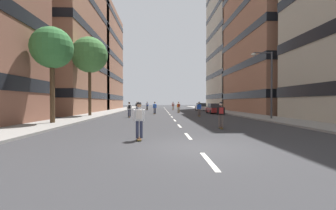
{
  "coord_description": "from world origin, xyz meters",
  "views": [
    {
      "loc": [
        -1.49,
        -8.78,
        1.78
      ],
      "look_at": [
        0.0,
        29.61,
        1.23
      ],
      "focal_mm": 24.55,
      "sensor_mm": 36.0,
      "label": 1
    }
  ],
  "objects_px": {
    "street_tree_near": "(90,55)",
    "skater_1": "(173,105)",
    "skater_8": "(221,113)",
    "streetlamp_right": "(268,78)",
    "skater_3": "(139,118)",
    "street_tree_mid": "(52,48)",
    "skater_4": "(137,106)",
    "skater_0": "(129,108)",
    "skater_2": "(179,106)",
    "skater_6": "(155,107)",
    "skater_7": "(199,108)",
    "skater_5": "(147,105)",
    "parked_car_mid": "(201,107)",
    "parked_car_near": "(214,109)"
  },
  "relations": [
    {
      "from": "skater_1",
      "to": "skater_2",
      "type": "distance_m",
      "value": 12.24
    },
    {
      "from": "parked_car_near",
      "to": "streetlamp_right",
      "type": "relative_size",
      "value": 0.68
    },
    {
      "from": "skater_8",
      "to": "streetlamp_right",
      "type": "bearing_deg",
      "value": 46.99
    },
    {
      "from": "parked_car_near",
      "to": "parked_car_mid",
      "type": "distance_m",
      "value": 10.88
    },
    {
      "from": "parked_car_mid",
      "to": "skater_7",
      "type": "height_order",
      "value": "skater_7"
    },
    {
      "from": "parked_car_near",
      "to": "skater_8",
      "type": "height_order",
      "value": "skater_8"
    },
    {
      "from": "skater_7",
      "to": "skater_8",
      "type": "distance_m",
      "value": 12.76
    },
    {
      "from": "skater_1",
      "to": "skater_4",
      "type": "relative_size",
      "value": 1.0
    },
    {
      "from": "skater_0",
      "to": "skater_8",
      "type": "height_order",
      "value": "same"
    },
    {
      "from": "skater_7",
      "to": "skater_1",
      "type": "bearing_deg",
      "value": 94.91
    },
    {
      "from": "parked_car_mid",
      "to": "skater_5",
      "type": "xyz_separation_m",
      "value": [
        -10.93,
        3.8,
        0.32
      ]
    },
    {
      "from": "skater_0",
      "to": "skater_2",
      "type": "xyz_separation_m",
      "value": [
        6.54,
        11.12,
        0.0
      ]
    },
    {
      "from": "parked_car_near",
      "to": "skater_4",
      "type": "bearing_deg",
      "value": 137.52
    },
    {
      "from": "skater_4",
      "to": "skater_6",
      "type": "xyz_separation_m",
      "value": [
        3.83,
        -12.86,
        0.03
      ]
    },
    {
      "from": "streetlamp_right",
      "to": "skater_6",
      "type": "bearing_deg",
      "value": 134.72
    },
    {
      "from": "street_tree_mid",
      "to": "skater_1",
      "type": "relative_size",
      "value": 4.2
    },
    {
      "from": "street_tree_mid",
      "to": "skater_6",
      "type": "height_order",
      "value": "street_tree_mid"
    },
    {
      "from": "skater_2",
      "to": "skater_5",
      "type": "bearing_deg",
      "value": 115.54
    },
    {
      "from": "parked_car_mid",
      "to": "street_tree_near",
      "type": "relative_size",
      "value": 0.47
    },
    {
      "from": "skater_4",
      "to": "skater_7",
      "type": "relative_size",
      "value": 1.0
    },
    {
      "from": "street_tree_mid",
      "to": "skater_8",
      "type": "distance_m",
      "value": 13.79
    },
    {
      "from": "street_tree_near",
      "to": "street_tree_mid",
      "type": "bearing_deg",
      "value": -90.0
    },
    {
      "from": "street_tree_mid",
      "to": "skater_4",
      "type": "height_order",
      "value": "street_tree_mid"
    },
    {
      "from": "streetlamp_right",
      "to": "skater_3",
      "type": "xyz_separation_m",
      "value": [
        -11.54,
        -11.38,
        -3.12
      ]
    },
    {
      "from": "parked_car_mid",
      "to": "skater_2",
      "type": "height_order",
      "value": "skater_2"
    },
    {
      "from": "parked_car_near",
      "to": "parked_car_mid",
      "type": "bearing_deg",
      "value": 90.0
    },
    {
      "from": "parked_car_near",
      "to": "skater_2",
      "type": "relative_size",
      "value": 2.47
    },
    {
      "from": "parked_car_near",
      "to": "skater_7",
      "type": "relative_size",
      "value": 2.47
    },
    {
      "from": "parked_car_mid",
      "to": "streetlamp_right",
      "type": "bearing_deg",
      "value": -84.5
    },
    {
      "from": "street_tree_near",
      "to": "skater_3",
      "type": "relative_size",
      "value": 5.29
    },
    {
      "from": "street_tree_near",
      "to": "skater_5",
      "type": "height_order",
      "value": "street_tree_near"
    },
    {
      "from": "street_tree_mid",
      "to": "skater_8",
      "type": "relative_size",
      "value": 4.2
    },
    {
      "from": "skater_3",
      "to": "street_tree_near",
      "type": "bearing_deg",
      "value": 113.17
    },
    {
      "from": "skater_5",
      "to": "streetlamp_right",
      "type": "bearing_deg",
      "value": -64.11
    },
    {
      "from": "parked_car_near",
      "to": "streetlamp_right",
      "type": "height_order",
      "value": "streetlamp_right"
    },
    {
      "from": "skater_3",
      "to": "skater_4",
      "type": "bearing_deg",
      "value": 95.7
    },
    {
      "from": "street_tree_near",
      "to": "skater_4",
      "type": "relative_size",
      "value": 5.29
    },
    {
      "from": "skater_4",
      "to": "skater_7",
      "type": "distance_m",
      "value": 20.74
    },
    {
      "from": "skater_6",
      "to": "skater_7",
      "type": "distance_m",
      "value": 7.9
    },
    {
      "from": "street_tree_near",
      "to": "skater_1",
      "type": "distance_m",
      "value": 25.07
    },
    {
      "from": "skater_2",
      "to": "street_tree_mid",
      "type": "bearing_deg",
      "value": -121.41
    },
    {
      "from": "parked_car_mid",
      "to": "skater_3",
      "type": "relative_size",
      "value": 2.47
    },
    {
      "from": "street_tree_mid",
      "to": "skater_8",
      "type": "bearing_deg",
      "value": -14.86
    },
    {
      "from": "street_tree_near",
      "to": "skater_6",
      "type": "bearing_deg",
      "value": 34.94
    },
    {
      "from": "skater_1",
      "to": "skater_8",
      "type": "bearing_deg",
      "value": -88.21
    },
    {
      "from": "parked_car_mid",
      "to": "skater_3",
      "type": "xyz_separation_m",
      "value": [
        -9.29,
        -34.75,
        0.32
      ]
    },
    {
      "from": "streetlamp_right",
      "to": "skater_7",
      "type": "xyz_separation_m",
      "value": [
        -5.74,
        5.74,
        -3.15
      ]
    },
    {
      "from": "street_tree_near",
      "to": "skater_8",
      "type": "distance_m",
      "value": 19.09
    },
    {
      "from": "skater_6",
      "to": "skater_8",
      "type": "distance_m",
      "value": 18.98
    },
    {
      "from": "skater_5",
      "to": "skater_7",
      "type": "relative_size",
      "value": 1.0
    }
  ]
}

